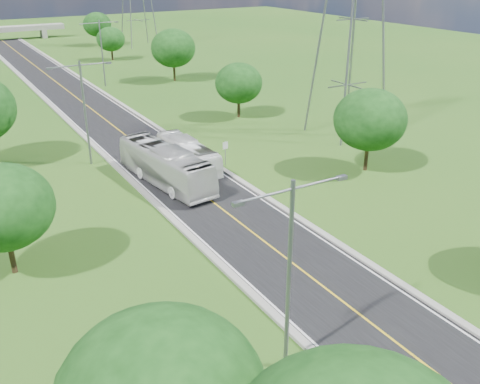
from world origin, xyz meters
name	(u,v)px	position (x,y,z in m)	size (l,w,h in m)	color
ground	(104,119)	(0.00, 60.00, 0.00)	(260.00, 260.00, 0.00)	#285818
road	(90,108)	(0.00, 66.00, 0.03)	(8.00, 150.00, 0.06)	black
curb_left	(58,112)	(-4.25, 66.00, 0.11)	(0.50, 150.00, 0.22)	gray
curb_right	(120,103)	(4.25, 66.00, 0.11)	(0.50, 150.00, 0.22)	gray
speed_limit_sign	(225,149)	(5.20, 37.98, 1.60)	(0.55, 0.09, 2.40)	slate
overpass	(0,30)	(0.00, 140.00, 2.41)	(30.00, 3.00, 3.20)	gray
streetlight_near_left	(290,263)	(-6.00, 12.00, 5.94)	(5.90, 0.25, 10.00)	slate
streetlight_mid_left	(84,105)	(-6.00, 45.00, 5.94)	(5.90, 0.25, 10.00)	slate
streetlight_far_right	(102,48)	(6.00, 78.00, 5.94)	(5.90, 0.25, 10.00)	slate
power_tower_near	(354,5)	(22.00, 40.00, 14.01)	(9.00, 6.40, 28.00)	slate
tree_lb	(2,207)	(-16.00, 28.00, 4.64)	(6.30, 6.30, 7.33)	black
tree_rb	(370,120)	(16.00, 30.00, 4.95)	(6.72, 6.72, 7.82)	black
tree_rc	(239,83)	(15.00, 52.00, 4.33)	(5.88, 5.88, 6.84)	black
tree_rd	(173,48)	(17.00, 76.00, 5.27)	(7.14, 7.14, 8.30)	black
tree_re	(111,39)	(14.50, 100.00, 4.02)	(5.46, 5.46, 6.35)	black
tree_rf	(97,24)	(18.00, 120.00, 4.64)	(6.30, 6.30, 7.33)	black
bus_outbound	(188,154)	(1.68, 39.03, 1.42)	(2.28, 9.74, 2.71)	white
bus_inbound	(165,165)	(-1.68, 36.54, 1.77)	(2.88, 12.29, 3.42)	silver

